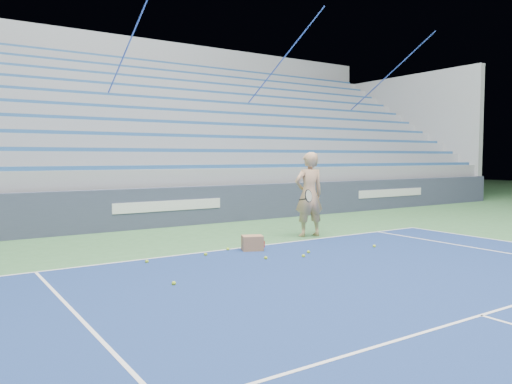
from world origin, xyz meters
TOP-DOWN VIEW (x-y plane):
  - sponsor_barrier at (0.00, 15.88)m, footprint 30.00×0.32m
  - bleachers at (0.00, 21.60)m, footprint 31.00×9.15m
  - tennis_player at (2.20, 12.36)m, footprint 1.02×0.94m
  - ball_box at (0.01, 11.53)m, footprint 0.51×0.46m
  - tennis_ball_0 at (-1.06, 11.57)m, footprint 0.07×0.07m
  - tennis_ball_1 at (0.78, 10.64)m, footprint 0.07×0.07m
  - tennis_ball_2 at (-2.27, 11.57)m, footprint 0.07×0.07m
  - tennis_ball_3 at (-2.52, 9.83)m, footprint 0.07×0.07m
  - tennis_ball_4 at (2.38, 10.36)m, footprint 0.07×0.07m
  - tennis_ball_5 at (0.44, 10.38)m, footprint 0.07×0.07m
  - tennis_ball_6 at (-0.27, 10.63)m, footprint 0.07×0.07m
  - tennis_ball_7 at (-0.42, 11.81)m, footprint 0.07×0.07m

SIDE VIEW (x-z plane):
  - tennis_ball_0 at x=-1.06m, z-range 0.00..0.07m
  - tennis_ball_1 at x=0.78m, z-range 0.00..0.07m
  - tennis_ball_2 at x=-2.27m, z-range 0.00..0.07m
  - tennis_ball_3 at x=-2.52m, z-range 0.00..0.07m
  - tennis_ball_4 at x=2.38m, z-range 0.00..0.07m
  - tennis_ball_5 at x=0.44m, z-range 0.00..0.07m
  - tennis_ball_6 at x=-0.27m, z-range 0.00..0.07m
  - tennis_ball_7 at x=-0.42m, z-range 0.00..0.07m
  - ball_box at x=0.01m, z-range 0.00..0.32m
  - sponsor_barrier at x=0.00m, z-range 0.00..1.10m
  - tennis_player at x=2.20m, z-range 0.00..2.06m
  - bleachers at x=0.00m, z-range -1.29..6.01m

